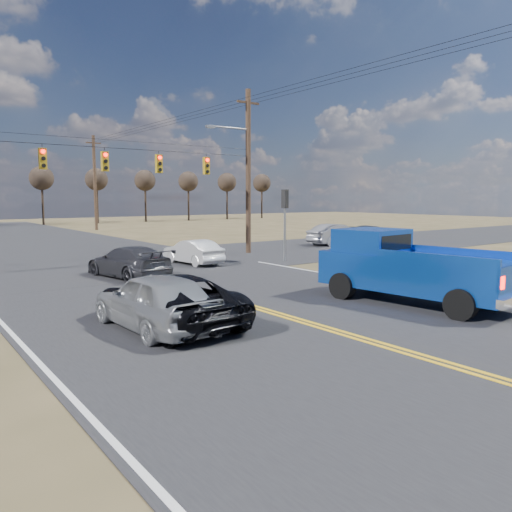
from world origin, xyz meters
TOP-DOWN VIEW (x-y plane):
  - ground at (0.00, 0.00)m, footprint 160.00×160.00m
  - road_main at (0.00, 10.00)m, footprint 14.00×120.00m
  - road_cross at (0.00, 18.00)m, footprint 120.00×12.00m
  - signal_gantry at (0.50, 17.79)m, footprint 19.60×4.83m
  - utility_poles at (0.00, 17.00)m, footprint 19.60×58.32m
  - treeline at (0.00, 26.96)m, footprint 87.00×117.80m
  - pickup_truck at (4.56, 2.77)m, footprint 3.11×6.58m
  - silver_suv at (-3.63, 4.63)m, footprint 2.03×4.66m
  - black_suv at (-3.17, 4.78)m, footprint 2.66×5.22m
  - white_car_queue at (3.62, 15.50)m, footprint 1.65×3.98m
  - dgrey_car_queue at (-0.80, 13.31)m, footprint 2.62×4.96m
  - cross_car_east_near at (17.45, 18.67)m, footprint 1.78×4.70m
  - cross_car_east_far at (21.83, 19.02)m, footprint 2.12×4.52m

SIDE VIEW (x-z plane):
  - ground at x=0.00m, z-range 0.00..0.00m
  - road_main at x=0.00m, z-range -0.01..0.01m
  - road_cross at x=0.00m, z-range -0.01..0.01m
  - cross_car_east_far at x=21.83m, z-range 0.00..1.28m
  - white_car_queue at x=3.62m, z-range 0.00..1.28m
  - dgrey_car_queue at x=-0.80m, z-range 0.00..1.37m
  - black_suv at x=-3.17m, z-range 0.00..1.41m
  - cross_car_east_near at x=17.45m, z-range 0.00..1.53m
  - silver_suv at x=-3.63m, z-range 0.00..1.56m
  - pickup_truck at x=4.56m, z-range -0.04..2.35m
  - signal_gantry at x=0.50m, z-range 0.06..10.06m
  - utility_poles at x=0.00m, z-range 0.23..10.23m
  - treeline at x=0.00m, z-range 2.00..9.40m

